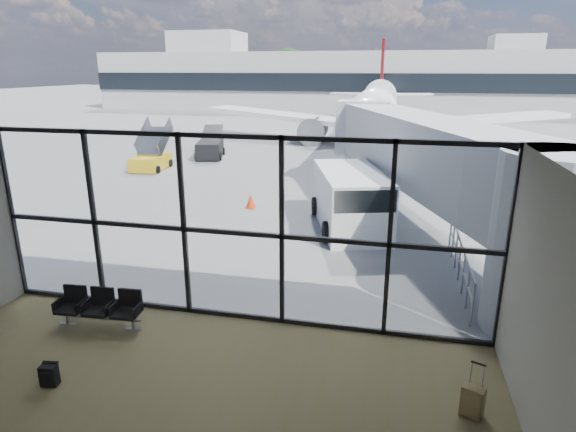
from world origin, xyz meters
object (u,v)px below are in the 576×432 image
at_px(service_van, 351,200).
at_px(belt_loader, 210,148).
at_px(seating_row, 100,305).
at_px(mobile_stairs, 151,160).
at_px(backpack, 49,375).
at_px(suitcase, 472,401).
at_px(airliner, 376,108).

relative_size(service_van, belt_loader, 1.21).
xyz_separation_m(seating_row, mobile_stairs, (-7.77, 17.11, 0.06)).
xyz_separation_m(backpack, suitcase, (7.81, 0.89, 0.08)).
height_order(service_van, belt_loader, service_van).
distance_m(suitcase, airliner, 33.68).
bearing_deg(mobile_stairs, belt_loader, 61.16).
height_order(suitcase, belt_loader, belt_loader).
relative_size(airliner, mobile_stairs, 9.86).
xyz_separation_m(suitcase, airliner, (-3.44, 33.42, 2.39)).
distance_m(airliner, service_van, 23.50).
distance_m(seating_row, mobile_stairs, 18.79).
xyz_separation_m(seating_row, belt_loader, (-5.77, 21.64, 0.16)).
distance_m(suitcase, service_van, 10.48).
height_order(service_van, mobile_stairs, mobile_stairs).
relative_size(seating_row, backpack, 4.36).
bearing_deg(suitcase, service_van, 129.93).
bearing_deg(suitcase, seating_row, -167.24).
bearing_deg(belt_loader, seating_row, -89.34).
distance_m(seating_row, suitcase, 8.29).
xyz_separation_m(backpack, airliner, (4.37, 34.31, 2.47)).
xyz_separation_m(seating_row, backpack, (0.36, -2.30, -0.28)).
bearing_deg(suitcase, airliner, 118.39).
bearing_deg(mobile_stairs, service_van, -38.77).
bearing_deg(seating_row, airliner, 77.57).
bearing_deg(service_van, backpack, -129.95).
height_order(seating_row, mobile_stairs, mobile_stairs).
distance_m(backpack, service_van, 11.86).
bearing_deg(mobile_stairs, seating_row, -70.65).
relative_size(suitcase, airliner, 0.03).
height_order(backpack, suitcase, suitcase).
bearing_deg(mobile_stairs, suitcase, -54.35).
distance_m(suitcase, belt_loader, 26.94).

